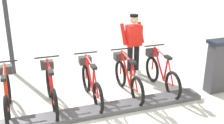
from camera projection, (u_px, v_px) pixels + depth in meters
ground_plane at (88, 115)px, 5.67m from camera, size 60.00×60.00×0.00m
dock_rail_base at (88, 113)px, 5.65m from camera, size 0.44×5.21×0.10m
payment_kiosk at (217, 65)px, 6.47m from camera, size 0.36×0.52×1.28m
bike_docked_0 at (161, 72)px, 6.70m from camera, size 1.72×0.54×1.02m
bike_docked_1 at (127, 77)px, 6.42m from camera, size 1.72×0.54×1.02m
bike_docked_2 at (91, 82)px, 6.15m from camera, size 1.72×0.54×1.02m
bike_docked_3 at (51, 88)px, 5.87m from camera, size 1.72×0.54×1.02m
bike_docked_4 at (7, 94)px, 5.60m from camera, size 1.72×0.54×1.02m
worker_near_rack at (133, 42)px, 7.45m from camera, size 0.47×0.63×1.66m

